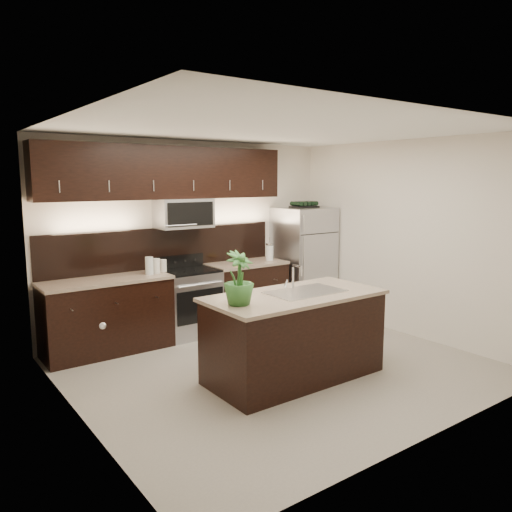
# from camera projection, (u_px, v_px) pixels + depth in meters

# --- Properties ---
(ground) EXTENTS (4.50, 4.50, 0.00)m
(ground) POSITION_uv_depth(u_px,v_px,m) (279.00, 367.00, 5.80)
(ground) COLOR gray
(ground) RESTS_ON ground
(room_walls) EXTENTS (4.52, 4.02, 2.71)m
(room_walls) POSITION_uv_depth(u_px,v_px,m) (274.00, 222.00, 5.45)
(room_walls) COLOR beige
(room_walls) RESTS_ON ground
(counter_run) EXTENTS (3.51, 0.65, 0.94)m
(counter_run) POSITION_uv_depth(u_px,v_px,m) (176.00, 304.00, 6.82)
(counter_run) COLOR black
(counter_run) RESTS_ON ground
(upper_fixtures) EXTENTS (3.49, 0.40, 1.66)m
(upper_fixtures) POSITION_uv_depth(u_px,v_px,m) (170.00, 181.00, 6.70)
(upper_fixtures) COLOR black
(upper_fixtures) RESTS_ON counter_run
(island) EXTENTS (1.96, 0.96, 0.94)m
(island) POSITION_uv_depth(u_px,v_px,m) (294.00, 336.00, 5.44)
(island) COLOR black
(island) RESTS_ON ground
(sink_faucet) EXTENTS (0.84, 0.50, 0.28)m
(sink_faucet) POSITION_uv_depth(u_px,v_px,m) (305.00, 290.00, 5.47)
(sink_faucet) COLOR silver
(sink_faucet) RESTS_ON island
(refrigerator) EXTENTS (0.83, 0.75, 1.72)m
(refrigerator) POSITION_uv_depth(u_px,v_px,m) (303.00, 261.00, 8.02)
(refrigerator) COLOR #B2B2B7
(refrigerator) RESTS_ON ground
(wine_rack) EXTENTS (0.42, 0.26, 0.10)m
(wine_rack) POSITION_uv_depth(u_px,v_px,m) (304.00, 205.00, 7.89)
(wine_rack) COLOR black
(wine_rack) RESTS_ON refrigerator
(plant) EXTENTS (0.36, 0.36, 0.53)m
(plant) POSITION_uv_depth(u_px,v_px,m) (239.00, 278.00, 4.87)
(plant) COLOR #2E6428
(plant) RESTS_ON island
(canisters) EXTENTS (0.33, 0.17, 0.23)m
(canisters) POSITION_uv_depth(u_px,v_px,m) (155.00, 266.00, 6.54)
(canisters) COLOR silver
(canisters) RESTS_ON counter_run
(french_press) EXTENTS (0.12, 0.12, 0.34)m
(french_press) POSITION_uv_depth(u_px,v_px,m) (270.00, 252.00, 7.60)
(french_press) COLOR silver
(french_press) RESTS_ON counter_run
(bananas) EXTENTS (0.24, 0.22, 0.06)m
(bananas) POSITION_uv_depth(u_px,v_px,m) (236.00, 262.00, 7.23)
(bananas) COLOR yellow
(bananas) RESTS_ON counter_run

